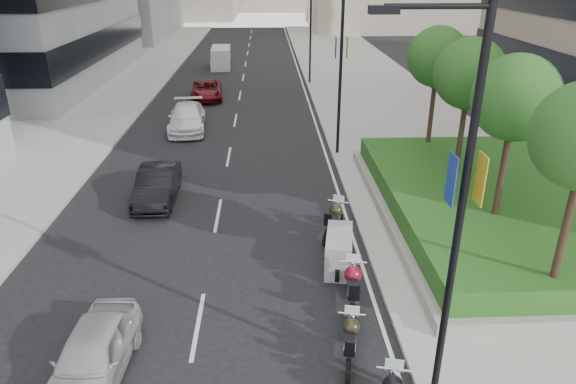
{
  "coord_description": "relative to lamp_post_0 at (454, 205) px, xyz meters",
  "views": [
    {
      "loc": [
        0.54,
        -7.82,
        9.32
      ],
      "look_at": [
        1.26,
        8.68,
        2.0
      ],
      "focal_mm": 32.0,
      "sensor_mm": 36.0,
      "label": 1
    }
  ],
  "objects": [
    {
      "name": "sidewalk_right",
      "position": [
        4.86,
        29.0,
        -4.99
      ],
      "size": [
        10.0,
        100.0,
        0.15
      ],
      "primitive_type": "cube",
      "color": "#9E9B93",
      "rests_on": "ground"
    },
    {
      "name": "sidewalk_left",
      "position": [
        -16.14,
        29.0,
        -4.99
      ],
      "size": [
        8.0,
        100.0,
        0.15
      ],
      "primitive_type": "cube",
      "color": "#9E9B93",
      "rests_on": "ground"
    },
    {
      "name": "lane_edge",
      "position": [
        -0.44,
        29.0,
        -5.06
      ],
      "size": [
        0.12,
        100.0,
        0.01
      ],
      "primitive_type": "cube",
      "color": "silver",
      "rests_on": "ground"
    },
    {
      "name": "lane_centre",
      "position": [
        -5.64,
        29.0,
        -5.06
      ],
      "size": [
        0.12,
        100.0,
        0.01
      ],
      "primitive_type": "cube",
      "color": "silver",
      "rests_on": "ground"
    },
    {
      "name": "planter",
      "position": [
        5.86,
        9.0,
        -4.72
      ],
      "size": [
        10.0,
        14.0,
        0.4
      ],
      "primitive_type": "cube",
      "color": "gray",
      "rests_on": "sidewalk_right"
    },
    {
      "name": "hedge",
      "position": [
        5.86,
        9.0,
        -4.12
      ],
      "size": [
        9.4,
        13.4,
        0.8
      ],
      "primitive_type": "cube",
      "color": "#165019",
      "rests_on": "planter"
    },
    {
      "name": "tree_1",
      "position": [
        4.36,
        7.0,
        0.36
      ],
      "size": [
        2.8,
        2.8,
        6.3
      ],
      "color": "#332319",
      "rests_on": "planter"
    },
    {
      "name": "tree_2",
      "position": [
        4.36,
        11.0,
        0.36
      ],
      "size": [
        2.8,
        2.8,
        6.3
      ],
      "color": "#332319",
      "rests_on": "planter"
    },
    {
      "name": "tree_3",
      "position": [
        4.36,
        15.0,
        0.36
      ],
      "size": [
        2.8,
        2.8,
        6.3
      ],
      "color": "#332319",
      "rests_on": "planter"
    },
    {
      "name": "lamp_post_0",
      "position": [
        0.0,
        0.0,
        0.0
      ],
      "size": [
        2.34,
        0.45,
        9.0
      ],
      "color": "black",
      "rests_on": "ground"
    },
    {
      "name": "lamp_post_1",
      "position": [
        0.0,
        17.0,
        0.0
      ],
      "size": [
        2.34,
        0.45,
        9.0
      ],
      "color": "black",
      "rests_on": "ground"
    },
    {
      "name": "lamp_post_2",
      "position": [
        0.0,
        35.0,
        0.0
      ],
      "size": [
        2.34,
        0.45,
        9.0
      ],
      "color": "black",
      "rests_on": "ground"
    },
    {
      "name": "motorcycle_3",
      "position": [
        -1.57,
        1.49,
        -4.5
      ],
      "size": [
        0.73,
        2.12,
        1.06
      ],
      "rotation": [
        0.0,
        0.0,
        1.37
      ],
      "color": "black",
      "rests_on": "ground"
    },
    {
      "name": "motorcycle_4",
      "position": [
        -1.16,
        3.7,
        -4.42
      ],
      "size": [
        0.81,
        2.43,
        1.21
      ],
      "rotation": [
        0.0,
        0.0,
        1.44
      ],
      "color": "black",
      "rests_on": "ground"
    },
    {
      "name": "motorcycle_5",
      "position": [
        -1.28,
        5.87,
        -4.44
      ],
      "size": [
        1.17,
        2.17,
        1.25
      ],
      "rotation": [
        0.0,
        0.0,
        1.4
      ],
      "color": "black",
      "rests_on": "ground"
    },
    {
      "name": "motorcycle_6",
      "position": [
        -1.16,
        8.11,
        -4.43
      ],
      "size": [
        1.12,
        2.24,
        1.18
      ],
      "rotation": [
        0.0,
        0.0,
        1.17
      ],
      "color": "black",
      "rests_on": "ground"
    },
    {
      "name": "car_a",
      "position": [
        -7.91,
        1.11,
        -4.39
      ],
      "size": [
        1.77,
        4.04,
        1.36
      ],
      "primitive_type": "imported",
      "rotation": [
        0.0,
        0.0,
        -0.04
      ],
      "color": "#B0B0B2",
      "rests_on": "ground"
    },
    {
      "name": "car_b",
      "position": [
        -8.33,
        11.61,
        -4.35
      ],
      "size": [
        1.58,
        4.37,
        1.43
      ],
      "primitive_type": "imported",
      "rotation": [
        0.0,
        0.0,
        0.01
      ],
      "color": "black",
      "rests_on": "ground"
    },
    {
      "name": "car_c",
      "position": [
        -8.46,
        21.98,
        -4.3
      ],
      "size": [
        2.57,
        5.42,
        1.53
      ],
      "primitive_type": "imported",
      "rotation": [
        0.0,
        0.0,
        0.08
      ],
      "color": "white",
      "rests_on": "ground"
    },
    {
      "name": "car_d",
      "position": [
        -8.08,
        30.04,
        -4.39
      ],
      "size": [
        2.62,
        5.0,
        1.34
      ],
      "primitive_type": "imported",
      "rotation": [
        0.0,
        0.0,
        0.08
      ],
      "color": "#5B0A12",
      "rests_on": "ground"
    },
    {
      "name": "delivery_van",
      "position": [
        -7.96,
        42.79,
        -4.15
      ],
      "size": [
        1.97,
        4.75,
        1.96
      ],
      "rotation": [
        0.0,
        0.0,
        0.04
      ],
      "color": "silver",
      "rests_on": "ground"
    }
  ]
}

